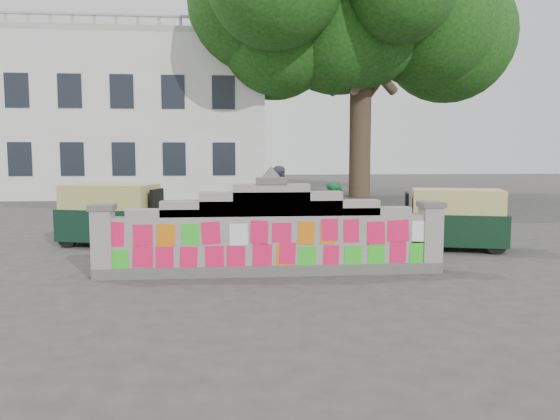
% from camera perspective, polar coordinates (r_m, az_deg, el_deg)
% --- Properties ---
extents(ground, '(100.00, 100.00, 0.00)m').
position_cam_1_polar(ground, '(10.17, -0.91, -6.77)').
color(ground, '#383533').
rests_on(ground, ground).
extents(parapet_wall, '(6.48, 0.44, 2.01)m').
position_cam_1_polar(parapet_wall, '(10.03, -0.92, -2.59)').
color(parapet_wall, '#4C4C49').
rests_on(parapet_wall, ground).
extents(building, '(16.00, 10.00, 8.90)m').
position_cam_1_polar(building, '(32.53, -16.58, 8.76)').
color(building, silver).
rests_on(building, ground).
extents(shade_tree, '(12.00, 10.00, 12.00)m').
position_cam_1_polar(shade_tree, '(29.48, 8.54, 18.95)').
color(shade_tree, '#38281E').
rests_on(shade_tree, ground).
extents(cyclist_bike, '(1.92, 0.71, 1.00)m').
position_cam_1_polar(cyclist_bike, '(12.88, 0.08, -1.82)').
color(cyclist_bike, black).
rests_on(cyclist_bike, ground).
extents(cyclist_rider, '(0.42, 0.63, 1.70)m').
position_cam_1_polar(cyclist_rider, '(12.84, 0.08, -0.28)').
color(cyclist_rider, '#202229').
rests_on(cyclist_rider, ground).
extents(pedestrian, '(0.98, 1.00, 1.62)m').
position_cam_1_polar(pedestrian, '(12.08, 5.75, -0.89)').
color(pedestrian, '#299757').
rests_on(pedestrian, ground).
extents(rickshaw_left, '(2.78, 1.82, 1.49)m').
position_cam_1_polar(rickshaw_left, '(13.92, -17.00, -0.38)').
color(rickshaw_left, black).
rests_on(rickshaw_left, ground).
extents(rickshaw_right, '(2.62, 1.75, 1.41)m').
position_cam_1_polar(rickshaw_right, '(13.36, 17.64, -0.83)').
color(rickshaw_right, black).
rests_on(rickshaw_right, ground).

